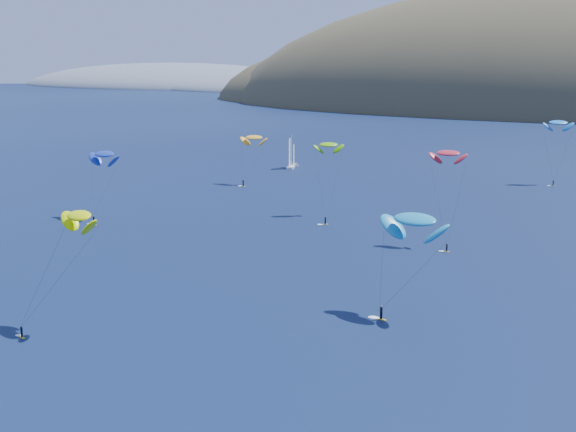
{
  "coord_description": "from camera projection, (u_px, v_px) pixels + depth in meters",
  "views": [
    {
      "loc": [
        49.57,
        -55.14,
        39.71
      ],
      "look_at": [
        -13.2,
        80.0,
        9.0
      ],
      "focal_mm": 50.0,
      "sensor_mm": 36.0,
      "label": 1
    }
  ],
  "objects": [
    {
      "name": "kitesurfer_2",
      "position": [
        79.0,
        216.0,
        114.15
      ],
      "size": [
        10.41,
        11.11,
        19.03
      ],
      "rotation": [
        0.0,
        0.0,
        -0.4
      ],
      "color": "gold",
      "rests_on": "ground"
    },
    {
      "name": "sailboat",
      "position": [
        291.0,
        165.0,
        277.05
      ],
      "size": [
        9.9,
        8.7,
        11.84
      ],
      "rotation": [
        0.0,
        0.0,
        0.29
      ],
      "color": "silver",
      "rests_on": "ground"
    },
    {
      "name": "kitesurfer_10",
      "position": [
        104.0,
        154.0,
        191.75
      ],
      "size": [
        10.45,
        11.83,
        18.25
      ],
      "rotation": [
        0.0,
        0.0,
        -0.24
      ],
      "color": "gold",
      "rests_on": "ground"
    },
    {
      "name": "kitesurfer_1",
      "position": [
        254.0,
        138.0,
        241.86
      ],
      "size": [
        8.51,
        8.06,
        16.53
      ],
      "rotation": [
        0.0,
        0.0,
        0.01
      ],
      "color": "gold",
      "rests_on": "ground"
    },
    {
      "name": "kitesurfer_5",
      "position": [
        415.0,
        219.0,
        120.47
      ],
      "size": [
        12.06,
        9.1,
        17.99
      ],
      "rotation": [
        0.0,
        0.0,
        -0.29
      ],
      "color": "gold",
      "rests_on": "ground"
    },
    {
      "name": "headland",
      "position": [
        194.0,
        89.0,
        928.1
      ],
      "size": [
        460.0,
        250.0,
        60.0
      ],
      "color": "slate",
      "rests_on": "ground"
    },
    {
      "name": "kitesurfer_9",
      "position": [
        448.0,
        153.0,
        164.44
      ],
      "size": [
        7.69,
        8.86,
        21.26
      ],
      "rotation": [
        0.0,
        0.0,
        0.1
      ],
      "color": "gold",
      "rests_on": "ground"
    },
    {
      "name": "kitesurfer_3",
      "position": [
        329.0,
        145.0,
        195.59
      ],
      "size": [
        8.7,
        15.67,
        19.31
      ],
      "rotation": [
        0.0,
        0.0,
        0.59
      ],
      "color": "gold",
      "rests_on": "ground"
    },
    {
      "name": "kitesurfer_4",
      "position": [
        558.0,
        123.0,
        241.31
      ],
      "size": [
        9.56,
        8.81,
        21.05
      ],
      "rotation": [
        0.0,
        0.0,
        0.37
      ],
      "color": "gold",
      "rests_on": "ground"
    }
  ]
}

